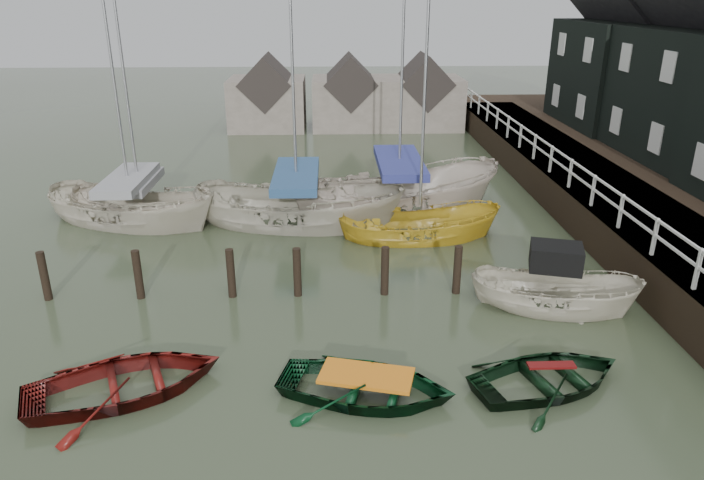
{
  "coord_description": "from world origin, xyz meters",
  "views": [
    {
      "loc": [
        -0.27,
        -12.6,
        7.82
      ],
      "look_at": [
        0.32,
        3.57,
        1.4
      ],
      "focal_mm": 32.0,
      "sensor_mm": 36.0,
      "label": 1
    }
  ],
  "objects_px": {
    "rowboat_dkgreen": "(549,386)",
    "motorboat": "(552,306)",
    "sailboat_c": "(419,237)",
    "rowboat_red": "(127,393)",
    "sailboat_b": "(298,221)",
    "rowboat_green": "(366,396)",
    "sailboat_d": "(398,208)",
    "sailboat_e": "(142,215)",
    "sailboat_a": "(133,220)"
  },
  "relations": [
    {
      "from": "rowboat_dkgreen",
      "to": "motorboat",
      "type": "distance_m",
      "value": 3.65
    },
    {
      "from": "rowboat_green",
      "to": "sailboat_e",
      "type": "relative_size",
      "value": 0.36
    },
    {
      "from": "rowboat_red",
      "to": "sailboat_b",
      "type": "relative_size",
      "value": 0.32
    },
    {
      "from": "sailboat_c",
      "to": "sailboat_b",
      "type": "bearing_deg",
      "value": 67.48
    },
    {
      "from": "motorboat",
      "to": "sailboat_b",
      "type": "distance_m",
      "value": 9.87
    },
    {
      "from": "motorboat",
      "to": "sailboat_e",
      "type": "height_order",
      "value": "sailboat_e"
    },
    {
      "from": "sailboat_d",
      "to": "sailboat_e",
      "type": "xyz_separation_m",
      "value": [
        -9.64,
        -0.49,
        0.01
      ]
    },
    {
      "from": "rowboat_red",
      "to": "sailboat_d",
      "type": "height_order",
      "value": "sailboat_d"
    },
    {
      "from": "sailboat_d",
      "to": "sailboat_c",
      "type": "bearing_deg",
      "value": 173.89
    },
    {
      "from": "motorboat",
      "to": "sailboat_e",
      "type": "xyz_separation_m",
      "value": [
        -12.85,
        7.81,
        -0.03
      ]
    },
    {
      "from": "sailboat_b",
      "to": "sailboat_e",
      "type": "relative_size",
      "value": 1.22
    },
    {
      "from": "rowboat_red",
      "to": "sailboat_c",
      "type": "height_order",
      "value": "sailboat_c"
    },
    {
      "from": "sailboat_e",
      "to": "sailboat_c",
      "type": "bearing_deg",
      "value": -84.95
    },
    {
      "from": "rowboat_green",
      "to": "sailboat_a",
      "type": "relative_size",
      "value": 0.32
    },
    {
      "from": "sailboat_b",
      "to": "motorboat",
      "type": "bearing_deg",
      "value": -123.78
    },
    {
      "from": "rowboat_red",
      "to": "motorboat",
      "type": "distance_m",
      "value": 10.68
    },
    {
      "from": "motorboat",
      "to": "sailboat_e",
      "type": "relative_size",
      "value": 0.46
    },
    {
      "from": "rowboat_green",
      "to": "motorboat",
      "type": "height_order",
      "value": "motorboat"
    },
    {
      "from": "sailboat_b",
      "to": "rowboat_green",
      "type": "bearing_deg",
      "value": -159.04
    },
    {
      "from": "rowboat_dkgreen",
      "to": "rowboat_green",
      "type": "bearing_deg",
      "value": 75.88
    },
    {
      "from": "rowboat_red",
      "to": "rowboat_dkgreen",
      "type": "distance_m",
      "value": 8.91
    },
    {
      "from": "sailboat_a",
      "to": "rowboat_red",
      "type": "bearing_deg",
      "value": -143.49
    },
    {
      "from": "sailboat_b",
      "to": "sailboat_e",
      "type": "xyz_separation_m",
      "value": [
        -5.83,
        0.88,
        0.01
      ]
    },
    {
      "from": "rowboat_dkgreen",
      "to": "motorboat",
      "type": "xyz_separation_m",
      "value": [
        1.23,
        3.43,
        0.1
      ]
    },
    {
      "from": "rowboat_green",
      "to": "sailboat_e",
      "type": "distance_m",
      "value": 13.82
    },
    {
      "from": "rowboat_red",
      "to": "sailboat_b",
      "type": "xyz_separation_m",
      "value": [
        3.11,
        10.29,
        0.06
      ]
    },
    {
      "from": "motorboat",
      "to": "sailboat_a",
      "type": "relative_size",
      "value": 0.4
    },
    {
      "from": "rowboat_red",
      "to": "motorboat",
      "type": "xyz_separation_m",
      "value": [
        10.14,
        3.36,
        0.1
      ]
    },
    {
      "from": "rowboat_green",
      "to": "sailboat_b",
      "type": "height_order",
      "value": "sailboat_b"
    },
    {
      "from": "rowboat_green",
      "to": "sailboat_d",
      "type": "distance_m",
      "value": 12.1
    },
    {
      "from": "rowboat_green",
      "to": "rowboat_dkgreen",
      "type": "distance_m",
      "value": 3.91
    },
    {
      "from": "sailboat_b",
      "to": "sailboat_d",
      "type": "bearing_deg",
      "value": -59.49
    },
    {
      "from": "rowboat_red",
      "to": "sailboat_e",
      "type": "bearing_deg",
      "value": -8.56
    },
    {
      "from": "motorboat",
      "to": "sailboat_c",
      "type": "distance_m",
      "value": 6.04
    },
    {
      "from": "motorboat",
      "to": "sailboat_b",
      "type": "relative_size",
      "value": 0.37
    },
    {
      "from": "rowboat_green",
      "to": "sailboat_e",
      "type": "height_order",
      "value": "sailboat_e"
    },
    {
      "from": "rowboat_red",
      "to": "sailboat_e",
      "type": "height_order",
      "value": "sailboat_e"
    },
    {
      "from": "sailboat_b",
      "to": "sailboat_c",
      "type": "relative_size",
      "value": 1.19
    },
    {
      "from": "rowboat_dkgreen",
      "to": "rowboat_red",
      "type": "bearing_deg",
      "value": 72.19
    },
    {
      "from": "sailboat_c",
      "to": "sailboat_d",
      "type": "distance_m",
      "value": 2.98
    },
    {
      "from": "rowboat_red",
      "to": "rowboat_dkgreen",
      "type": "bearing_deg",
      "value": -112.72
    },
    {
      "from": "sailboat_c",
      "to": "rowboat_red",
      "type": "bearing_deg",
      "value": 138.06
    },
    {
      "from": "rowboat_dkgreen",
      "to": "sailboat_c",
      "type": "relative_size",
      "value": 0.34
    },
    {
      "from": "rowboat_dkgreen",
      "to": "sailboat_c",
      "type": "xyz_separation_m",
      "value": [
        -1.59,
        8.78,
        0.02
      ]
    },
    {
      "from": "motorboat",
      "to": "sailboat_d",
      "type": "bearing_deg",
      "value": 37.27
    },
    {
      "from": "sailboat_a",
      "to": "rowboat_green",
      "type": "bearing_deg",
      "value": -122.9
    },
    {
      "from": "sailboat_a",
      "to": "sailboat_d",
      "type": "bearing_deg",
      "value": -62.91
    },
    {
      "from": "sailboat_d",
      "to": "sailboat_e",
      "type": "height_order",
      "value": "sailboat_d"
    },
    {
      "from": "sailboat_b",
      "to": "sailboat_d",
      "type": "relative_size",
      "value": 0.93
    },
    {
      "from": "rowboat_red",
      "to": "sailboat_e",
      "type": "relative_size",
      "value": 0.4
    }
  ]
}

